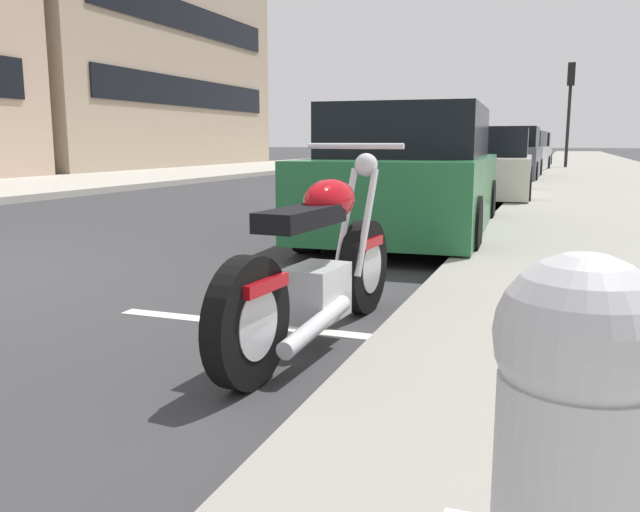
{
  "coord_description": "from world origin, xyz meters",
  "views": [
    {
      "loc": [
        -3.49,
        -5.16,
        1.11
      ],
      "look_at": [
        -0.12,
        -3.91,
        0.48
      ],
      "focal_mm": 36.59,
      "sensor_mm": 36.0,
      "label": 1
    }
  ],
  "objects_px": {
    "traffic_signal_near_corner": "(570,92)",
    "parked_car_far_down_curb": "(528,152)",
    "parked_car_at_intersection": "(519,153)",
    "parked_car_near_corner": "(507,156)",
    "parked_car_second_in_row": "(481,167)",
    "parked_motorcycle": "(319,269)",
    "parked_car_behind_motorcycle": "(410,177)"
  },
  "relations": [
    {
      "from": "parked_car_at_intersection",
      "to": "traffic_signal_near_corner",
      "type": "xyz_separation_m",
      "value": [
        3.17,
        -1.57,
        2.29
      ]
    },
    {
      "from": "parked_car_behind_motorcycle",
      "to": "parked_car_second_in_row",
      "type": "distance_m",
      "value": 5.47
    },
    {
      "from": "parked_car_at_intersection",
      "to": "parked_car_far_down_curb",
      "type": "xyz_separation_m",
      "value": [
        5.41,
        -0.04,
        -0.02
      ]
    },
    {
      "from": "parked_car_near_corner",
      "to": "traffic_signal_near_corner",
      "type": "height_order",
      "value": "traffic_signal_near_corner"
    },
    {
      "from": "parked_car_far_down_curb",
      "to": "parked_car_behind_motorcycle",
      "type": "bearing_deg",
      "value": 179.6
    },
    {
      "from": "parked_motorcycle",
      "to": "parked_car_behind_motorcycle",
      "type": "distance_m",
      "value": 4.17
    },
    {
      "from": "parked_motorcycle",
      "to": "parked_car_far_down_curb",
      "type": "height_order",
      "value": "parked_car_far_down_curb"
    },
    {
      "from": "parked_car_far_down_curb",
      "to": "traffic_signal_near_corner",
      "type": "xyz_separation_m",
      "value": [
        -2.23,
        -1.53,
        2.31
      ]
    },
    {
      "from": "parked_car_behind_motorcycle",
      "to": "parked_car_at_intersection",
      "type": "xyz_separation_m",
      "value": [
        16.88,
        -0.16,
        -0.0
      ]
    },
    {
      "from": "parked_car_behind_motorcycle",
      "to": "traffic_signal_near_corner",
      "type": "distance_m",
      "value": 20.26
    },
    {
      "from": "parked_car_behind_motorcycle",
      "to": "parked_car_near_corner",
      "type": "distance_m",
      "value": 11.76
    },
    {
      "from": "parked_car_second_in_row",
      "to": "parked_car_behind_motorcycle",
      "type": "bearing_deg",
      "value": 175.86
    },
    {
      "from": "traffic_signal_near_corner",
      "to": "parked_car_far_down_curb",
      "type": "bearing_deg",
      "value": 34.43
    },
    {
      "from": "parked_car_behind_motorcycle",
      "to": "parked_car_far_down_curb",
      "type": "height_order",
      "value": "parked_car_behind_motorcycle"
    },
    {
      "from": "parked_car_near_corner",
      "to": "traffic_signal_near_corner",
      "type": "xyz_separation_m",
      "value": [
        8.3,
        -1.58,
        2.29
      ]
    },
    {
      "from": "parked_car_near_corner",
      "to": "parked_car_at_intersection",
      "type": "height_order",
      "value": "parked_car_near_corner"
    },
    {
      "from": "parked_motorcycle",
      "to": "parked_car_at_intersection",
      "type": "distance_m",
      "value": 21.03
    },
    {
      "from": "parked_car_behind_motorcycle",
      "to": "parked_car_second_in_row",
      "type": "relative_size",
      "value": 0.97
    },
    {
      "from": "parked_car_behind_motorcycle",
      "to": "parked_car_near_corner",
      "type": "xyz_separation_m",
      "value": [
        11.76,
        -0.15,
        0.0
      ]
    },
    {
      "from": "parked_car_behind_motorcycle",
      "to": "parked_car_at_intersection",
      "type": "height_order",
      "value": "parked_car_behind_motorcycle"
    },
    {
      "from": "parked_car_far_down_curb",
      "to": "traffic_signal_near_corner",
      "type": "distance_m",
      "value": 3.56
    },
    {
      "from": "parked_car_at_intersection",
      "to": "traffic_signal_near_corner",
      "type": "relative_size",
      "value": 1.2
    },
    {
      "from": "parked_motorcycle",
      "to": "parked_car_far_down_curb",
      "type": "bearing_deg",
      "value": 4.83
    },
    {
      "from": "parked_car_second_in_row",
      "to": "parked_car_near_corner",
      "type": "distance_m",
      "value": 6.29
    },
    {
      "from": "parked_car_behind_motorcycle",
      "to": "parked_car_near_corner",
      "type": "bearing_deg",
      "value": -3.59
    },
    {
      "from": "parked_car_far_down_curb",
      "to": "traffic_signal_near_corner",
      "type": "height_order",
      "value": "traffic_signal_near_corner"
    },
    {
      "from": "parked_car_near_corner",
      "to": "traffic_signal_near_corner",
      "type": "relative_size",
      "value": 1.09
    },
    {
      "from": "parked_car_second_in_row",
      "to": "traffic_signal_near_corner",
      "type": "relative_size",
      "value": 1.08
    },
    {
      "from": "parked_motorcycle",
      "to": "parked_car_at_intersection",
      "type": "xyz_separation_m",
      "value": [
        21.02,
        0.26,
        0.29
      ]
    },
    {
      "from": "parked_car_second_in_row",
      "to": "traffic_signal_near_corner",
      "type": "xyz_separation_m",
      "value": [
        14.59,
        -1.57,
        2.36
      ]
    },
    {
      "from": "parked_car_second_in_row",
      "to": "traffic_signal_near_corner",
      "type": "height_order",
      "value": "traffic_signal_near_corner"
    },
    {
      "from": "parked_car_second_in_row",
      "to": "parked_car_far_down_curb",
      "type": "relative_size",
      "value": 1.04
    }
  ]
}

